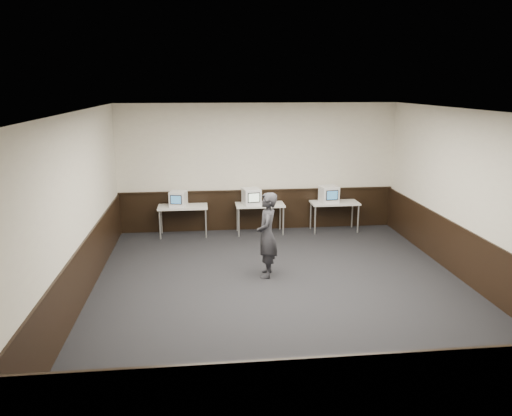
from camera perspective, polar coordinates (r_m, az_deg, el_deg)
The scene contains 18 objects.
floor at distance 9.21m, azimuth 3.13°, elevation -9.32°, with size 8.00×8.00×0.00m, color black.
ceiling at distance 8.47m, azimuth 3.42°, elevation 10.98°, with size 8.00×8.00×0.00m, color white.
back_wall at distance 12.59m, azimuth 0.25°, elevation 4.65°, with size 7.00×7.00×0.00m, color beige.
front_wall at distance 5.00m, azimuth 10.98°, elevation -10.33°, with size 7.00×7.00×0.00m, color beige.
left_wall at distance 8.83m, azimuth -19.73°, elevation -0.20°, with size 8.00×8.00×0.00m, color beige.
right_wall at distance 9.90m, azimuth 23.67°, elevation 0.90°, with size 8.00×8.00×0.00m, color beige.
wainscot_back at distance 12.80m, azimuth 0.25°, elevation -0.23°, with size 6.98×0.04×1.00m, color black.
wainscot_front at distance 5.56m, azimuth 10.36°, elevation -20.64°, with size 6.98×0.04×1.00m, color black.
wainscot_left at distance 9.15m, azimuth -19.04°, elevation -6.90°, with size 0.04×7.98×1.00m, color black.
wainscot_right at distance 10.17m, azimuth 22.97°, elevation -5.15°, with size 0.04×7.98×1.00m, color black.
wainscot_rail at distance 12.66m, azimuth 0.26°, elevation 2.03°, with size 6.98×0.06×0.04m, color black.
desk_left at distance 12.31m, azimuth -8.36°, elevation -0.09°, with size 1.20×0.60×0.75m.
desk_center at distance 12.39m, azimuth 0.45°, elevation 0.14°, with size 1.20×0.60×0.75m.
desk_right at distance 12.74m, azimuth 8.97°, elevation 0.37°, with size 1.20×0.60×0.75m.
emac_left at distance 12.25m, azimuth -8.88°, elevation 1.06°, with size 0.46×0.47×0.38m.
emac_center at distance 12.25m, azimuth -0.52°, elevation 1.31°, with size 0.48×0.49×0.41m.
emac_right at distance 12.63m, azimuth 8.33°, elevation 1.57°, with size 0.47×0.49×0.42m.
person at distance 9.57m, azimuth 1.26°, elevation -3.10°, with size 0.61×0.40×1.66m, color #27262C.
Camera 1 is at (-1.43, -8.34, 3.64)m, focal length 35.00 mm.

